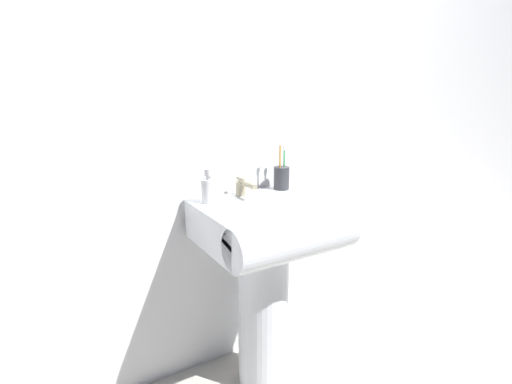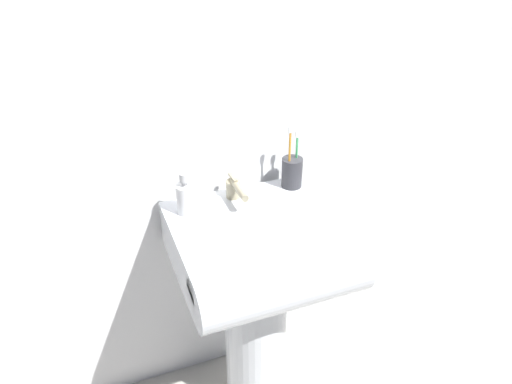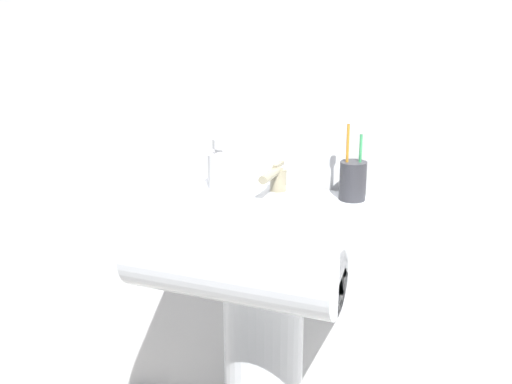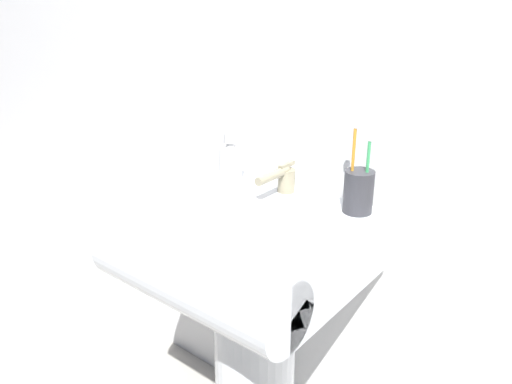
# 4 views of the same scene
# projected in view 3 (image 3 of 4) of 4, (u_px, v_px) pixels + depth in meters

# --- Properties ---
(wall_back) EXTENTS (5.00, 0.05, 2.40)m
(wall_back) POSITION_uv_depth(u_px,v_px,m) (299.00, 28.00, 1.65)
(wall_back) COLOR white
(wall_back) RESTS_ON ground
(sink_pedestal) EXTENTS (0.21, 0.21, 0.64)m
(sink_pedestal) POSITION_uv_depth(u_px,v_px,m) (263.00, 376.00, 1.69)
(sink_pedestal) COLOR white
(sink_pedestal) RESTS_ON ground
(sink_basin) EXTENTS (0.49, 0.48, 0.15)m
(sink_basin) POSITION_uv_depth(u_px,v_px,m) (255.00, 245.00, 1.53)
(sink_basin) COLOR white
(sink_basin) RESTS_ON sink_pedestal
(faucet) EXTENTS (0.04, 0.14, 0.07)m
(faucet) POSITION_uv_depth(u_px,v_px,m) (276.00, 178.00, 1.66)
(faucet) COLOR tan
(faucet) RESTS_ON sink_basin
(toothbrush_cup) EXTENTS (0.07, 0.07, 0.21)m
(toothbrush_cup) POSITION_uv_depth(u_px,v_px,m) (353.00, 180.00, 1.60)
(toothbrush_cup) COLOR #38383D
(toothbrush_cup) RESTS_ON sink_basin
(soap_bottle) EXTENTS (0.06, 0.06, 0.13)m
(soap_bottle) POSITION_uv_depth(u_px,v_px,m) (219.00, 168.00, 1.70)
(soap_bottle) COLOR white
(soap_bottle) RESTS_ON sink_basin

